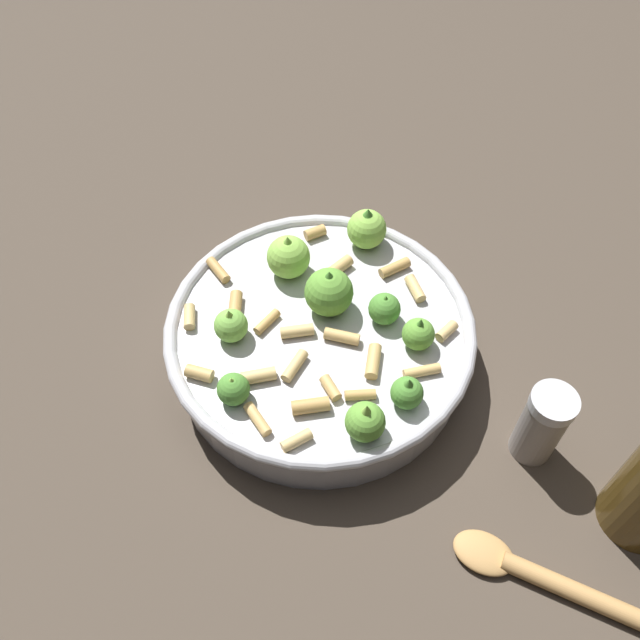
{
  "coord_description": "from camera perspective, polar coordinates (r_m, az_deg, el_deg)",
  "views": [
    {
      "loc": [
        -0.16,
        -0.35,
        0.57
      ],
      "look_at": [
        0.0,
        0.0,
        0.06
      ],
      "focal_mm": 37.29,
      "sensor_mm": 36.0,
      "label": 1
    }
  ],
  "objects": [
    {
      "name": "wooden_spoon",
      "position": [
        0.62,
        22.22,
        -21.28
      ],
      "size": [
        0.19,
        0.21,
        0.02
      ],
      "color": "#B2844C",
      "rests_on": "ground"
    },
    {
      "name": "ground_plane",
      "position": [
        0.68,
        0.0,
        -3.19
      ],
      "size": [
        2.4,
        2.4,
        0.0
      ],
      "primitive_type": "plane",
      "color": "#42382D"
    },
    {
      "name": "cooking_pan",
      "position": [
        0.65,
        0.07,
        -1.38
      ],
      "size": [
        0.3,
        0.3,
        0.11
      ],
      "color": "#B7B7BC",
      "rests_on": "ground"
    },
    {
      "name": "pepper_shaker",
      "position": [
        0.62,
        18.5,
        -8.51
      ],
      "size": [
        0.04,
        0.04,
        0.09
      ],
      "color": "gray",
      "rests_on": "ground"
    }
  ]
}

